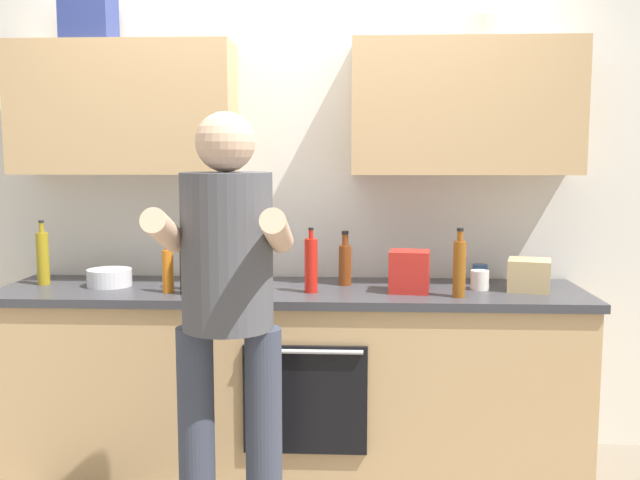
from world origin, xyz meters
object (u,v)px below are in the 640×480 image
(grocery_bag_crisps, at_px, (409,271))
(bottle_wine, at_px, (210,266))
(bottle_oil, at_px, (43,258))
(mixing_bowl, at_px, (109,278))
(bottle_syrup, at_px, (459,267))
(bottle_hotsauce, at_px, (311,265))
(grocery_bag_bread, at_px, (529,275))
(person_standing, at_px, (228,300))
(bottle_juice, at_px, (168,270))
(bottle_water, at_px, (191,263))
(grocery_bag_rice, at_px, (241,274))
(cup_coffee, at_px, (480,280))
(bottle_vinegar, at_px, (345,263))
(bottle_soy, at_px, (187,268))
(cup_tea, at_px, (480,273))

(grocery_bag_crisps, bearing_deg, bottle_wine, 172.73)
(bottle_oil, relative_size, bottle_wine, 1.30)
(bottle_oil, relative_size, mixing_bowl, 1.48)
(bottle_syrup, distance_m, bottle_hotsauce, 0.69)
(mixing_bowl, relative_size, grocery_bag_bread, 1.12)
(bottle_syrup, bearing_deg, bottle_hotsauce, 173.69)
(bottle_hotsauce, bearing_deg, person_standing, -110.75)
(grocery_bag_bread, bearing_deg, grocery_bag_crisps, -174.07)
(bottle_juice, relative_size, bottle_hotsauce, 0.89)
(bottle_oil, xyz_separation_m, bottle_wine, (0.84, 0.02, -0.04))
(person_standing, bearing_deg, bottle_water, 112.83)
(bottle_water, relative_size, grocery_bag_bread, 1.55)
(bottle_hotsauce, distance_m, grocery_bag_rice, 0.35)
(bottle_oil, relative_size, cup_coffee, 3.46)
(bottle_juice, distance_m, grocery_bag_rice, 0.34)
(bottle_hotsauce, height_order, mixing_bowl, bottle_hotsauce)
(bottle_syrup, bearing_deg, mixing_bowl, 173.61)
(bottle_vinegar, distance_m, mixing_bowl, 1.17)
(bottle_soy, distance_m, grocery_bag_bread, 1.62)
(bottle_oil, height_order, cup_coffee, bottle_oil)
(cup_coffee, height_order, cup_tea, same)
(bottle_syrup, xyz_separation_m, bottle_vinegar, (-0.52, 0.27, -0.03))
(person_standing, distance_m, mixing_bowl, 1.11)
(bottle_syrup, relative_size, cup_coffee, 3.40)
(bottle_vinegar, relative_size, cup_coffee, 2.91)
(bottle_oil, distance_m, bottle_syrup, 2.04)
(bottle_water, distance_m, cup_coffee, 1.39)
(bottle_oil, distance_m, cup_coffee, 2.16)
(bottle_soy, relative_size, grocery_bag_crisps, 1.49)
(bottle_hotsauce, bearing_deg, bottle_syrup, -6.31)
(bottle_syrup, bearing_deg, grocery_bag_crisps, 153.61)
(bottle_hotsauce, height_order, grocery_bag_bread, bottle_hotsauce)
(bottle_wine, height_order, bottle_juice, bottle_juice)
(bottle_oil, relative_size, grocery_bag_crisps, 1.64)
(bottle_water, xyz_separation_m, cup_coffee, (1.39, 0.08, -0.08))
(bottle_hotsauce, height_order, cup_tea, bottle_hotsauce)
(bottle_oil, bearing_deg, bottle_hotsauce, -5.73)
(cup_tea, bearing_deg, mixing_bowl, -174.14)
(bottle_soy, relative_size, grocery_bag_bread, 1.51)
(bottle_soy, bearing_deg, grocery_bag_bread, 5.76)
(grocery_bag_crisps, bearing_deg, bottle_juice, -176.64)
(mixing_bowl, bearing_deg, cup_tea, 5.86)
(bottle_wine, bearing_deg, bottle_water, -119.15)
(cup_tea, bearing_deg, grocery_bag_rice, -167.08)
(person_standing, distance_m, grocery_bag_bread, 1.53)
(bottle_vinegar, distance_m, bottle_wine, 0.67)
(bottle_soy, xyz_separation_m, cup_coffee, (1.38, 0.18, -0.08))
(bottle_syrup, xyz_separation_m, grocery_bag_bread, (0.36, 0.17, -0.06))
(bottle_oil, height_order, bottle_hotsauce, bottle_oil)
(cup_tea, bearing_deg, grocery_bag_bread, -47.16)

